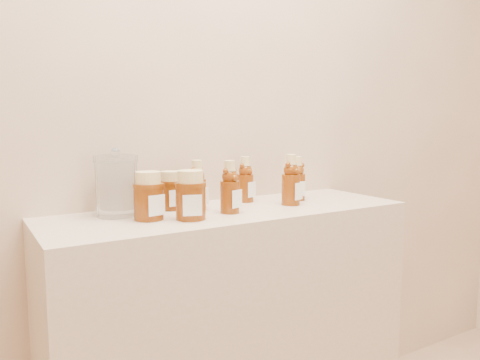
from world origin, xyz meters
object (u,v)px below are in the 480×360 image
bear_bottle_back_left (197,182)px  honey_jar_left (148,196)px  display_table (231,341)px  glass_canister (116,183)px  bear_bottle_front_left (230,183)px

bear_bottle_back_left → honey_jar_left: size_ratio=1.29×
display_table → glass_canister: bearing=164.8°
display_table → bear_bottle_front_left: bearing=-124.5°
bear_bottle_back_left → honey_jar_left: (-0.19, -0.07, -0.02)m
display_table → glass_canister: 0.66m
honey_jar_left → glass_canister: size_ratio=0.70×
honey_jar_left → bear_bottle_back_left: bearing=9.0°
bear_bottle_front_left → glass_canister: bearing=139.7°
display_table → bear_bottle_back_left: (-0.09, 0.06, 0.54)m
bear_bottle_back_left → honey_jar_left: bearing=180.0°
bear_bottle_back_left → glass_canister: 0.26m
bear_bottle_back_left → honey_jar_left: 0.20m
bear_bottle_back_left → bear_bottle_front_left: 0.12m
bear_bottle_back_left → bear_bottle_front_left: bear_bottle_front_left is taller
bear_bottle_front_left → glass_canister: glass_canister is taller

